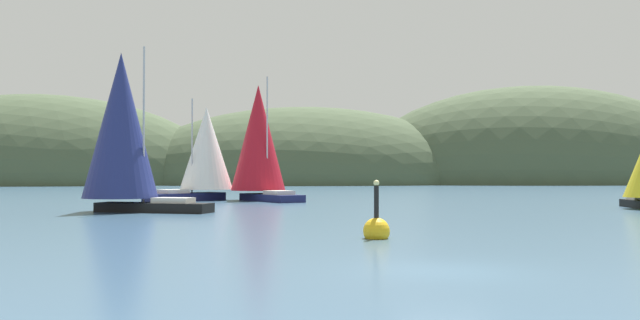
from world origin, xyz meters
name	(u,v)px	position (x,y,z in m)	size (l,w,h in m)	color
ground_plane	(446,271)	(0.00, 0.00, 0.00)	(360.00, 360.00, 0.00)	#385670
headland_left	(35,184)	(-55.00, 135.00, 0.00)	(84.29, 44.00, 39.75)	#425138
headland_right	(540,184)	(60.00, 135.00, 0.00)	(89.90, 44.00, 45.98)	#425138
headland_center	(306,184)	(5.00, 135.00, 0.00)	(83.88, 44.00, 35.09)	#425138
sailboat_navy_sail	(122,129)	(-14.58, 28.97, 5.70)	(9.75, 6.51, 11.26)	black
sailboat_white_mainsail	(205,151)	(-10.57, 47.69, 4.71)	(9.13, 9.18, 9.71)	#191E4C
sailboat_crimson_sail	(259,141)	(-5.34, 46.87, 5.76)	(7.84, 9.96, 11.75)	#191E4C
channel_buoy	(376,229)	(-0.37, 9.10, 0.37)	(1.10, 1.10, 2.64)	gold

